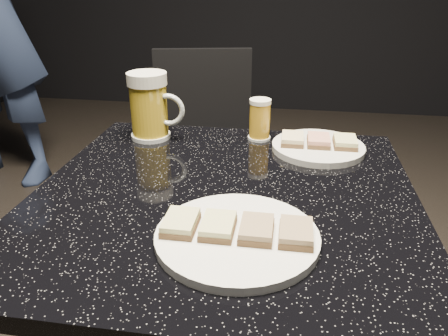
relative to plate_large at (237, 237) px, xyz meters
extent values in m
cylinder|color=white|center=(0.00, 0.00, 0.00)|extent=(0.25, 0.25, 0.01)
cylinder|color=white|center=(0.13, 0.39, 0.00)|extent=(0.21, 0.21, 0.01)
cube|color=black|center=(-0.04, 0.15, -0.02)|extent=(0.70, 0.70, 0.03)
cylinder|color=white|center=(-0.26, 0.41, 0.00)|extent=(0.09, 0.09, 0.01)
cylinder|color=gold|center=(-0.26, 0.41, 0.06)|extent=(0.09, 0.09, 0.12)
cylinder|color=white|center=(-0.26, 0.41, 0.14)|extent=(0.09, 0.09, 0.03)
torus|color=silver|center=(-0.21, 0.39, 0.07)|extent=(0.08, 0.01, 0.08)
cylinder|color=white|center=(0.00, 0.44, 0.00)|extent=(0.06, 0.06, 0.01)
cylinder|color=gold|center=(0.00, 0.44, 0.04)|extent=(0.05, 0.05, 0.08)
cylinder|color=white|center=(0.00, 0.44, 0.09)|extent=(0.05, 0.05, 0.01)
cube|color=black|center=(-0.23, 0.89, -0.31)|extent=(0.43, 0.43, 0.04)
cylinder|color=black|center=(-0.36, 0.71, -0.54)|extent=(0.03, 0.03, 0.43)
cylinder|color=black|center=(-0.05, 0.77, -0.54)|extent=(0.03, 0.03, 0.43)
cylinder|color=black|center=(-0.42, 1.01, -0.54)|extent=(0.03, 0.03, 0.43)
cylinder|color=black|center=(-0.11, 1.08, -0.54)|extent=(0.03, 0.03, 0.43)
cube|color=black|center=(-0.27, 1.06, -0.09)|extent=(0.37, 0.10, 0.37)
cube|color=#4C3521|center=(-0.09, 0.00, 0.01)|extent=(0.05, 0.07, 0.01)
cube|color=#D1D184|center=(-0.09, 0.00, 0.02)|extent=(0.05, 0.07, 0.01)
cube|color=#4C3521|center=(-0.03, 0.00, 0.01)|extent=(0.05, 0.07, 0.01)
cube|color=#D1D184|center=(-0.03, 0.00, 0.02)|extent=(0.05, 0.07, 0.01)
cube|color=#4C3521|center=(0.03, 0.00, 0.01)|extent=(0.05, 0.07, 0.01)
cube|color=#8C7251|center=(0.03, 0.00, 0.02)|extent=(0.05, 0.07, 0.01)
cube|color=#4C3521|center=(0.09, 0.00, 0.01)|extent=(0.05, 0.07, 0.01)
cube|color=#8C7251|center=(0.09, 0.00, 0.02)|extent=(0.05, 0.07, 0.01)
cube|color=#4C3521|center=(0.08, 0.39, 0.01)|extent=(0.05, 0.07, 0.01)
cube|color=beige|center=(0.08, 0.39, 0.02)|extent=(0.05, 0.07, 0.01)
cube|color=#4C3521|center=(0.13, 0.39, 0.01)|extent=(0.05, 0.07, 0.01)
cube|color=tan|center=(0.13, 0.39, 0.02)|extent=(0.05, 0.07, 0.01)
cube|color=#4C3521|center=(0.19, 0.39, 0.01)|extent=(0.05, 0.07, 0.01)
cube|color=#D1D184|center=(0.19, 0.39, 0.02)|extent=(0.05, 0.07, 0.01)
camera|label=1|loc=(0.07, -0.55, 0.37)|focal=35.00mm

